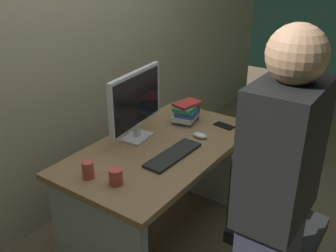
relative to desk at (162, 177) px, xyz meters
name	(u,v)px	position (x,y,z in m)	size (l,w,h in m)	color
ground_plane	(162,236)	(0.00, 0.00, -0.50)	(9.00, 9.00, 0.00)	brown
wall_back	(58,10)	(0.00, 0.84, 1.00)	(6.40, 0.10, 3.00)	tan
desk	(162,177)	(0.00, 0.00, 0.00)	(1.35, 0.75, 0.73)	#93704C
office_chair	(267,230)	(-0.02, -0.74, -0.07)	(0.52, 0.52, 0.94)	black
person_at_desk	(274,215)	(-0.41, -0.88, 0.34)	(0.40, 0.24, 1.64)	#262838
monitor	(136,102)	(-0.01, 0.19, 0.49)	(0.54, 0.16, 0.46)	silver
keyboard	(173,155)	(-0.07, -0.14, 0.24)	(0.43, 0.13, 0.02)	#262626
mouse	(200,135)	(0.24, -0.14, 0.25)	(0.06, 0.10, 0.03)	white
cup_near_keyboard	(116,177)	(-0.49, -0.06, 0.28)	(0.07, 0.07, 0.09)	#D84C3F
cup_by_monitor	(88,170)	(-0.53, 0.11, 0.28)	(0.07, 0.07, 0.10)	#D84C3F
book_stack	(186,112)	(0.40, 0.07, 0.30)	(0.23, 0.20, 0.15)	#594C72
cell_phone	(224,126)	(0.49, -0.19, 0.24)	(0.07, 0.14, 0.01)	black
handbag	(275,202)	(0.67, -0.57, -0.36)	(0.34, 0.14, 0.38)	#4C3356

